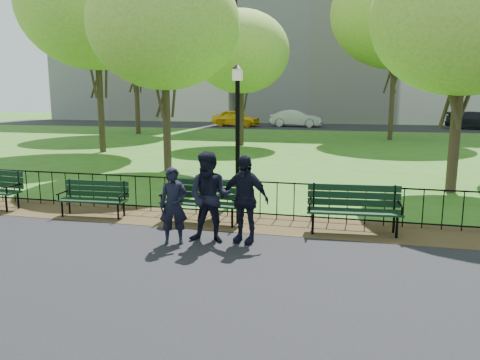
% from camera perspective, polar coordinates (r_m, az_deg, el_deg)
% --- Properties ---
extents(ground, '(120.00, 120.00, 0.00)m').
position_cam_1_polar(ground, '(9.40, -3.70, -7.52)').
color(ground, '#326119').
extents(asphalt_path, '(60.00, 9.20, 0.01)m').
position_cam_1_polar(asphalt_path, '(6.49, -13.39, -16.25)').
color(asphalt_path, black).
rests_on(asphalt_path, ground).
extents(dirt_strip, '(60.00, 1.60, 0.01)m').
position_cam_1_polar(dirt_strip, '(10.77, -1.23, -5.09)').
color(dirt_strip, '#362716').
rests_on(dirt_strip, ground).
extents(far_street, '(70.00, 9.00, 0.01)m').
position_cam_1_polar(far_street, '(43.69, 10.68, 6.38)').
color(far_street, black).
rests_on(far_street, ground).
extents(iron_fence, '(24.06, 0.06, 1.00)m').
position_cam_1_polar(iron_fence, '(11.13, -0.56, -2.02)').
color(iron_fence, black).
rests_on(iron_fence, ground).
extents(apartment_west, '(22.00, 15.00, 26.00)m').
position_cam_1_polar(apartment_west, '(62.53, -9.83, 19.50)').
color(apartment_west, beige).
rests_on(apartment_west, ground).
extents(park_bench_main, '(1.89, 0.67, 1.05)m').
position_cam_1_polar(park_bench_main, '(10.67, -6.18, -1.69)').
color(park_bench_main, black).
rests_on(park_bench_main, ground).
extents(park_bench_left_a, '(1.66, 0.62, 0.93)m').
position_cam_1_polar(park_bench_left_a, '(11.72, -17.33, -1.71)').
color(park_bench_left_a, black).
rests_on(park_bench_left_a, ground).
extents(park_bench_right_a, '(1.98, 0.76, 1.10)m').
position_cam_1_polar(park_bench_right_a, '(10.11, 13.72, -2.84)').
color(park_bench_right_a, black).
rests_on(park_bench_right_a, ground).
extents(lamppost, '(0.33, 0.33, 3.67)m').
position_cam_1_polar(lamppost, '(12.65, -0.30, 6.35)').
color(lamppost, black).
rests_on(lamppost, ground).
extents(tree_near_w, '(5.59, 5.59, 7.80)m').
position_cam_1_polar(tree_near_w, '(18.26, -9.26, 18.18)').
color(tree_near_w, '#2D2116').
rests_on(tree_near_w, ground).
extents(tree_near_e, '(5.22, 5.22, 7.28)m').
position_cam_1_polar(tree_near_e, '(15.31, 25.70, 17.51)').
color(tree_near_e, '#2D2116').
rests_on(tree_near_e, ground).
extents(tree_mid_w, '(7.48, 7.48, 10.43)m').
position_cam_1_polar(tree_mid_w, '(25.23, -17.23, 19.85)').
color(tree_mid_w, '#2D2116').
rests_on(tree_mid_w, ground).
extents(tree_far_c, '(5.44, 5.44, 7.58)m').
position_cam_1_polar(tree_far_c, '(27.19, 0.16, 15.35)').
color(tree_far_c, '#2D2116').
rests_on(tree_far_c, ground).
extents(tree_far_e, '(8.22, 8.22, 11.46)m').
position_cam_1_polar(tree_far_e, '(32.37, 18.60, 18.85)').
color(tree_far_e, '#2D2116').
rests_on(tree_far_e, ground).
extents(tree_far_w, '(8.44, 8.44, 11.76)m').
position_cam_1_polar(tree_far_w, '(36.26, -12.81, 18.47)').
color(tree_far_w, '#2D2116').
rests_on(tree_far_w, ground).
extents(person_left, '(0.64, 0.53, 1.50)m').
position_cam_1_polar(person_left, '(9.14, -8.10, -3.15)').
color(person_left, black).
rests_on(person_left, asphalt_path).
extents(person_mid, '(0.88, 0.47, 1.80)m').
position_cam_1_polar(person_mid, '(9.14, -3.70, -2.14)').
color(person_mid, black).
rests_on(person_mid, asphalt_path).
extents(person_right, '(1.08, 0.61, 1.73)m').
position_cam_1_polar(person_right, '(9.13, 0.53, -2.32)').
color(person_right, black).
rests_on(person_right, asphalt_path).
extents(taxi, '(4.70, 2.48, 1.52)m').
position_cam_1_polar(taxi, '(43.57, -0.49, 7.56)').
color(taxi, yellow).
rests_on(taxi, far_street).
extents(sedan_silver, '(4.77, 1.95, 1.54)m').
position_cam_1_polar(sedan_silver, '(43.24, 6.91, 7.47)').
color(sedan_silver, '#B0B2B8').
rests_on(sedan_silver, far_street).
extents(sedan_dark, '(5.50, 3.80, 1.48)m').
position_cam_1_polar(sedan_dark, '(44.46, 27.01, 6.47)').
color(sedan_dark, black).
rests_on(sedan_dark, far_street).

